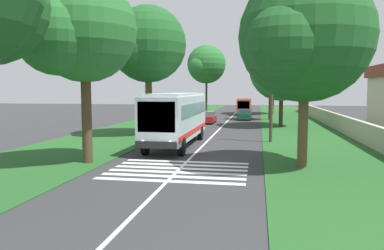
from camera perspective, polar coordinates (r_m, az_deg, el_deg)
name	(u,v)px	position (r m, az deg, el deg)	size (l,w,h in m)	color
ground	(181,167)	(19.48, -1.68, -6.44)	(160.00, 160.00, 0.00)	#333335
grass_verge_left	(128,132)	(35.99, -9.65, -1.03)	(120.00, 8.00, 0.04)	#235623
grass_verge_right	(309,136)	(34.18, 17.22, -1.54)	(120.00, 8.00, 0.04)	#235623
centre_line	(215,134)	(34.13, 3.43, -1.34)	(110.00, 0.16, 0.01)	silver
coach_bus	(177,116)	(26.70, -2.28, 1.41)	(11.16, 2.62, 3.73)	silver
zebra_crossing	(178,170)	(18.82, -2.11, -6.85)	(4.95, 6.80, 0.01)	silver
trailing_car_0	(207,118)	(44.89, 2.35, 1.12)	(4.30, 1.78, 1.43)	#B21E1E
trailing_car_1	(244,115)	(50.63, 7.93, 1.56)	(4.30, 1.78, 1.43)	#145933
trailing_minibus_0	(244,105)	(60.10, 7.90, 2.99)	(6.00, 2.14, 2.53)	#CC4C33
roadside_tree_left_0	(147,47)	(33.40, -6.78, 11.68)	(7.68, 6.55, 11.10)	brown
roadside_tree_left_2	(206,65)	(69.65, 2.11, 9.02)	(7.96, 7.01, 12.05)	#3D2D1E
roadside_tree_left_3	(80,33)	(21.27, -16.53, 13.14)	(6.82, 5.63, 9.86)	#4C3826
roadside_tree_right_0	(280,71)	(41.74, 13.15, 8.01)	(8.54, 6.91, 9.64)	#3D2D1E
roadside_tree_right_1	(302,40)	(20.22, 16.33, 12.26)	(7.80, 6.65, 9.94)	brown
roadside_tree_right_2	(271,67)	(50.73, 11.81, 8.56)	(5.09, 4.50, 9.27)	#3D2D1E
roadside_tree_right_3	(272,63)	(62.96, 11.94, 9.18)	(9.40, 7.40, 12.16)	brown
utility_pole	(271,93)	(29.04, 11.91, 4.75)	(0.24, 1.40, 7.11)	#473828
roadside_wall	(338,122)	(39.57, 21.24, 0.41)	(70.00, 0.40, 1.56)	#B2A893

